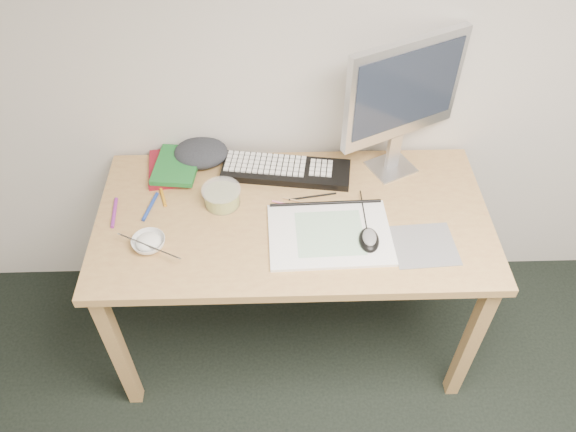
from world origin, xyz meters
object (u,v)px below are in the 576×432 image
at_px(sketchpad, 330,234).
at_px(rice_bowl, 149,243).
at_px(desk, 293,231).
at_px(monitor, 404,94).
at_px(keyboard, 286,170).

xyz_separation_m(sketchpad, rice_bowl, (-0.61, -0.03, 0.01)).
height_order(desk, monitor, monitor).
bearing_deg(monitor, rice_bowl, 177.33).
bearing_deg(desk, rice_bowl, -164.95).
relative_size(desk, rice_bowl, 12.37).
bearing_deg(desk, monitor, 32.51).
bearing_deg(keyboard, monitor, 11.42).
bearing_deg(keyboard, sketchpad, -58.04).
height_order(desk, rice_bowl, rice_bowl).
xyz_separation_m(desk, monitor, (0.39, 0.25, 0.42)).
xyz_separation_m(monitor, rice_bowl, (-0.88, -0.38, -0.32)).
distance_m(desk, rice_bowl, 0.52).
xyz_separation_m(desk, keyboard, (-0.02, 0.23, 0.10)).
relative_size(sketchpad, keyboard, 0.86).
height_order(sketchpad, monitor, monitor).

